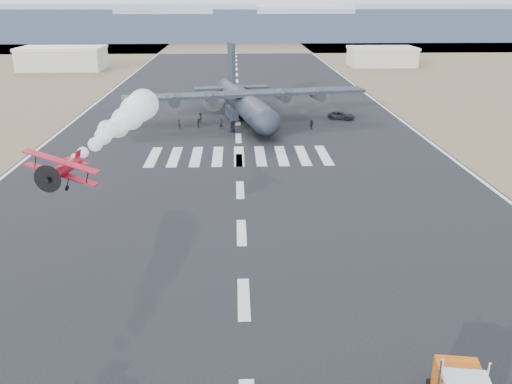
{
  "coord_description": "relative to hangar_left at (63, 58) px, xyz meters",
  "views": [
    {
      "loc": [
        -0.45,
        -23.2,
        21.38
      ],
      "look_at": [
        1.39,
        24.27,
        4.0
      ],
      "focal_mm": 38.0,
      "sensor_mm": 36.0,
      "label": 1
    }
  ],
  "objects": [
    {
      "name": "scrub_far",
      "position": [
        52.0,
        85.0,
        -3.41
      ],
      "size": [
        500.0,
        80.0,
        0.0
      ],
      "primitive_type": "cube",
      "color": "olive",
      "rests_on": "ground"
    },
    {
      "name": "runway_markings",
      "position": [
        52.0,
        -85.0,
        -3.4
      ],
      "size": [
        60.0,
        260.0,
        0.01
      ],
      "primitive_type": null,
      "color": "silver",
      "rests_on": "ground"
    },
    {
      "name": "ridge_seg_c",
      "position": [
        -13.0,
        115.0,
        5.09
      ],
      "size": [
        150.0,
        50.0,
        17.0
      ],
      "primitive_type": "cube",
      "color": "#8B99B1",
      "rests_on": "ground"
    },
    {
      "name": "ridge_seg_d",
      "position": [
        52.0,
        115.0,
        3.09
      ],
      "size": [
        150.0,
        50.0,
        13.0
      ],
      "primitive_type": "cube",
      "color": "#8B99B1",
      "rests_on": "ground"
    },
    {
      "name": "ridge_seg_e",
      "position": [
        117.0,
        115.0,
        4.09
      ],
      "size": [
        150.0,
        50.0,
        15.0
      ],
      "primitive_type": "cube",
      "color": "#8B99B1",
      "rests_on": "ground"
    },
    {
      "name": "ridge_seg_f",
      "position": [
        182.0,
        115.0,
        5.09
      ],
      "size": [
        150.0,
        50.0,
        17.0
      ],
      "primitive_type": "cube",
      "color": "#8B99B1",
      "rests_on": "ground"
    },
    {
      "name": "hangar_left",
      "position": [
        0.0,
        0.0,
        0.0
      ],
      "size": [
        24.5,
        14.5,
        6.7
      ],
      "color": "#B1AD9D",
      "rests_on": "ground"
    },
    {
      "name": "hangar_right",
      "position": [
        98.0,
        5.0,
        -0.4
      ],
      "size": [
        20.5,
        12.5,
        5.9
      ],
      "color": "#B1AD9D",
      "rests_on": "ground"
    },
    {
      "name": "aerobatic_biplane",
      "position": [
        38.45,
        -128.67,
        5.54
      ],
      "size": [
        5.71,
        5.26,
        2.94
      ],
      "rotation": [
        0.0,
        0.27,
        -0.09
      ],
      "color": "red"
    },
    {
      "name": "smoke_trail",
      "position": [
        40.22,
        -108.2,
        5.71
      ],
      "size": [
        4.1,
        24.63,
        3.66
      ],
      "rotation": [
        0.0,
        0.0,
        -0.09
      ],
      "color": "white"
    },
    {
      "name": "transport_aircraft",
      "position": [
        53.25,
        -70.52,
        -0.18
      ],
      "size": [
        43.29,
        35.45,
        12.54
      ],
      "rotation": [
        0.0,
        0.0,
        0.19
      ],
      "color": "#1E232D",
      "rests_on": "ground"
    },
    {
      "name": "support_vehicle",
      "position": [
        70.82,
        -71.72,
        -2.75
      ],
      "size": [
        5.22,
        4.11,
        1.32
      ],
      "primitive_type": "imported",
      "rotation": [
        0.0,
        0.0,
        1.1
      ],
      "color": "black",
      "rests_on": "ground"
    },
    {
      "name": "crew_a",
      "position": [
        49.13,
        -78.55,
        -2.55
      ],
      "size": [
        0.78,
        0.73,
        1.71
      ],
      "primitive_type": "imported",
      "rotation": [
        0.0,
        0.0,
        5.83
      ],
      "color": "black",
      "rests_on": "ground"
    },
    {
      "name": "crew_b",
      "position": [
        51.12,
        -81.1,
        -2.58
      ],
      "size": [
        0.8,
        0.94,
        1.66
      ],
      "primitive_type": "imported",
      "rotation": [
        0.0,
        0.0,
        4.26
      ],
      "color": "black",
      "rests_on": "ground"
    },
    {
      "name": "crew_c",
      "position": [
        45.37,
        -73.9,
        -2.5
      ],
      "size": [
        0.62,
        1.21,
        1.82
      ],
      "primitive_type": "imported",
      "rotation": [
        0.0,
        0.0,
        4.65
      ],
      "color": "black",
      "rests_on": "ground"
    },
    {
      "name": "crew_d",
      "position": [
        64.32,
        -79.31,
        -2.56
      ],
      "size": [
        1.09,
        1.0,
        1.69
      ],
      "primitive_type": "imported",
      "rotation": [
        0.0,
        0.0,
        0.64
      ],
      "color": "black",
      "rests_on": "ground"
    },
    {
      "name": "crew_e",
      "position": [
        50.82,
        -80.8,
        -2.5
      ],
      "size": [
        0.63,
        0.94,
        1.82
      ],
      "primitive_type": "imported",
      "rotation": [
        0.0,
        0.0,
        4.61
      ],
      "color": "black",
      "rests_on": "ground"
    },
    {
      "name": "crew_f",
      "position": [
        57.93,
        -79.72,
        -2.63
      ],
      "size": [
        1.49,
        1.13,
        1.56
      ],
      "primitive_type": "imported",
      "rotation": [
        0.0,
        0.0,
        0.52
      ],
      "color": "black",
      "rests_on": "ground"
    },
    {
      "name": "crew_g",
      "position": [
        42.08,
        -77.99,
        -2.61
      ],
      "size": [
        0.74,
        0.75,
        1.59
      ],
      "primitive_type": "imported",
      "rotation": [
        0.0,
        0.0,
        2.31
      ],
      "color": "black",
      "rests_on": "ground"
    },
    {
      "name": "crew_h",
      "position": [
        45.33,
        -77.4,
        -2.61
      ],
      "size": [
        0.76,
        0.9,
        1.59
      ],
      "primitive_type": "imported",
      "rotation": [
        0.0,
        0.0,
        2.01
      ],
      "color": "black",
      "rests_on": "ground"
    }
  ]
}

